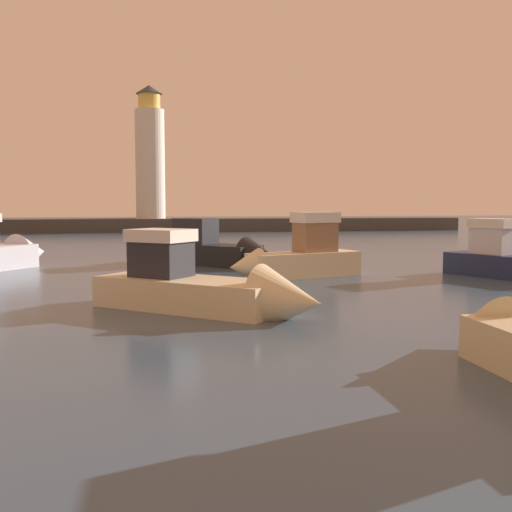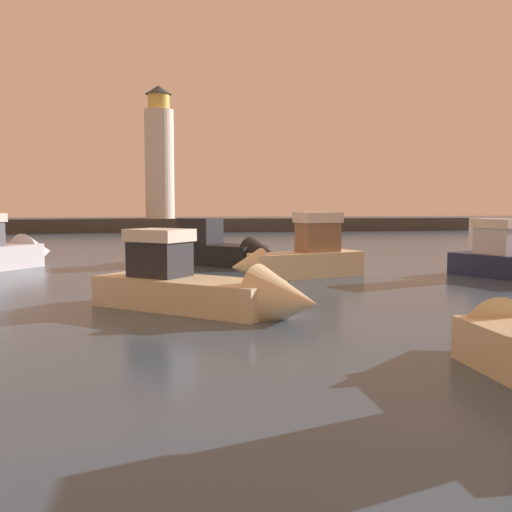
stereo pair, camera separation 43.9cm
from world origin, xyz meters
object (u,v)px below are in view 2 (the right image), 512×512
motorboat_4 (297,257)px  motorboat_5 (222,251)px  lighthouse (159,156)px  motorboat_3 (0,251)px  motorboat_1 (213,289)px

motorboat_4 → motorboat_5: size_ratio=0.92×
motorboat_4 → motorboat_5: 6.12m
lighthouse → motorboat_5: bearing=-84.8°
motorboat_3 → lighthouse: bearing=79.3°
lighthouse → motorboat_1: size_ratio=2.18×
motorboat_4 → motorboat_5: (-2.72, 5.48, -0.13)m
motorboat_5 → lighthouse: bearing=95.2°
motorboat_3 → motorboat_5: 10.68m
motorboat_5 → motorboat_4: bearing=-63.6°
motorboat_1 → motorboat_3: bearing=125.4°
lighthouse → motorboat_1: 51.83m
lighthouse → motorboat_1: bearing=-87.7°
lighthouse → motorboat_3: size_ratio=2.20×
motorboat_3 → motorboat_1: bearing=-54.6°
motorboat_4 → motorboat_3: bearing=157.9°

